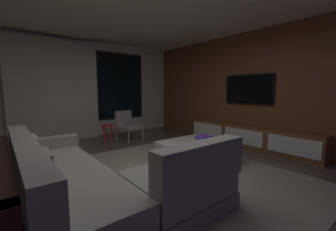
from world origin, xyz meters
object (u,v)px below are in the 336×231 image
at_px(coffee_table, 197,152).
at_px(mounted_tv, 248,89).
at_px(side_stool, 107,128).
at_px(book_stack_on_coffee_table, 203,138).
at_px(sectional_couch, 94,183).
at_px(media_console, 250,137).
at_px(accent_chair_near_window, 127,124).

distance_m(coffee_table, mounted_tv, 2.17).
xyz_separation_m(side_stool, mounted_tv, (2.55, -2.31, 0.98)).
xyz_separation_m(book_stack_on_coffee_table, mounted_tv, (1.67, 0.10, 0.93)).
distance_m(sectional_couch, media_console, 3.71).
bearing_deg(book_stack_on_coffee_table, accent_chair_near_window, 98.08).
bearing_deg(accent_chair_near_window, sectional_couch, -124.25).
relative_size(sectional_couch, media_console, 0.81).
distance_m(sectional_couch, mounted_tv, 4.05).
relative_size(coffee_table, mounted_tv, 0.96).
bearing_deg(side_stool, accent_chair_near_window, -3.65).
relative_size(sectional_couch, side_stool, 5.43).
xyz_separation_m(side_stool, media_console, (2.37, -2.51, -0.12)).
bearing_deg(side_stool, book_stack_on_coffee_table, -69.93).
relative_size(sectional_couch, coffee_table, 2.16).
distance_m(book_stack_on_coffee_table, accent_chair_near_window, 2.40).
height_order(sectional_couch, coffee_table, sectional_couch).
bearing_deg(media_console, accent_chair_near_window, 126.45).
distance_m(side_stool, mounted_tv, 3.58).
bearing_deg(sectional_couch, book_stack_on_coffee_table, 9.58).
distance_m(book_stack_on_coffee_table, side_stool, 2.57).
height_order(coffee_table, media_console, media_console).
height_order(coffee_table, book_stack_on_coffee_table, book_stack_on_coffee_table).
relative_size(book_stack_on_coffee_table, accent_chair_near_window, 0.37).
bearing_deg(media_console, side_stool, 133.38).
bearing_deg(coffee_table, sectional_couch, -169.82).
bearing_deg(side_stool, sectional_couch, -115.51).
relative_size(sectional_couch, book_stack_on_coffee_table, 8.74).
bearing_deg(side_stool, coffee_table, -73.46).
bearing_deg(sectional_couch, side_stool, 64.49).
bearing_deg(book_stack_on_coffee_table, sectional_couch, -170.42).
relative_size(coffee_table, media_console, 0.37).
xyz_separation_m(coffee_table, book_stack_on_coffee_table, (0.16, 0.01, 0.23)).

